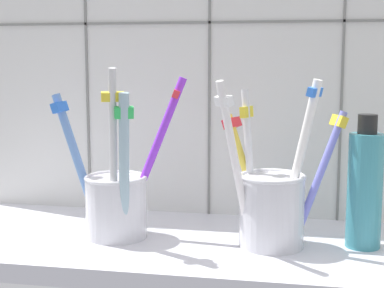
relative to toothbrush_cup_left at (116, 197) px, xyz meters
The scene contains 5 objects.
counter_slab 10.17cm from the toothbrush_cup_left, ahead, with size 64.00×22.00×2.00cm, color silver.
tile_wall_back 22.11cm from the toothbrush_cup_left, 56.36° to the left, with size 64.00×2.20×45.00cm.
toothbrush_cup_left is the anchor object (origin of this frame).
toothbrush_cup_right 17.02cm from the toothbrush_cup_left, ahead, with size 13.34×9.06×17.78cm.
soap_bottle 26.69cm from the toothbrush_cup_left, ahead, with size 3.64×3.64×14.06cm.
Camera 1 is at (11.63, -61.20, 21.76)cm, focal length 54.84 mm.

